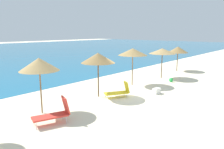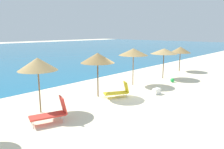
{
  "view_description": "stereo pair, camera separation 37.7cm",
  "coord_description": "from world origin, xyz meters",
  "px_view_note": "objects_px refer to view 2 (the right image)",
  "views": [
    {
      "loc": [
        -11.18,
        -8.0,
        4.09
      ],
      "look_at": [
        -0.03,
        1.58,
        1.19
      ],
      "focal_mm": 35.14,
      "sensor_mm": 36.0,
      "label": 1
    },
    {
      "loc": [
        -10.93,
        -8.28,
        4.09
      ],
      "look_at": [
        -0.03,
        1.58,
        1.19
      ],
      "focal_mm": 35.14,
      "sensor_mm": 36.0,
      "label": 2
    }
  ],
  "objects_px": {
    "lounge_chair_2": "(119,91)",
    "beach_ball": "(172,80)",
    "lounge_chair_0": "(52,112)",
    "beach_umbrella_3": "(133,52)",
    "beach_umbrella_1": "(38,64)",
    "beach_umbrella_4": "(164,51)",
    "beach_umbrella_5": "(180,50)",
    "beach_umbrella_2": "(98,58)",
    "cooler_box": "(156,91)"
  },
  "relations": [
    {
      "from": "beach_umbrella_1",
      "to": "lounge_chair_2",
      "type": "bearing_deg",
      "value": -14.82
    },
    {
      "from": "beach_umbrella_4",
      "to": "lounge_chair_0",
      "type": "bearing_deg",
      "value": -174.69
    },
    {
      "from": "lounge_chair_2",
      "to": "cooler_box",
      "type": "distance_m",
      "value": 2.63
    },
    {
      "from": "cooler_box",
      "to": "lounge_chair_0",
      "type": "bearing_deg",
      "value": 171.47
    },
    {
      "from": "beach_ball",
      "to": "cooler_box",
      "type": "distance_m",
      "value": 4.0
    },
    {
      "from": "lounge_chair_2",
      "to": "beach_ball",
      "type": "xyz_separation_m",
      "value": [
        6.12,
        -0.57,
        -0.21
      ]
    },
    {
      "from": "beach_umbrella_4",
      "to": "lounge_chair_0",
      "type": "relative_size",
      "value": 1.51
    },
    {
      "from": "beach_umbrella_1",
      "to": "lounge_chair_0",
      "type": "relative_size",
      "value": 1.62
    },
    {
      "from": "beach_umbrella_2",
      "to": "cooler_box",
      "type": "relative_size",
      "value": 4.93
    },
    {
      "from": "lounge_chair_2",
      "to": "cooler_box",
      "type": "relative_size",
      "value": 2.88
    },
    {
      "from": "beach_umbrella_4",
      "to": "lounge_chair_0",
      "type": "xyz_separation_m",
      "value": [
        -11.99,
        -1.11,
        -1.91
      ]
    },
    {
      "from": "beach_umbrella_5",
      "to": "lounge_chair_2",
      "type": "bearing_deg",
      "value": -173.39
    },
    {
      "from": "lounge_chair_2",
      "to": "lounge_chair_0",
      "type": "bearing_deg",
      "value": 125.05
    },
    {
      "from": "beach_umbrella_2",
      "to": "beach_umbrella_5",
      "type": "xyz_separation_m",
      "value": [
        12.11,
        0.23,
        -0.25
      ]
    },
    {
      "from": "lounge_chair_0",
      "to": "cooler_box",
      "type": "bearing_deg",
      "value": -79.12
    },
    {
      "from": "beach_umbrella_1",
      "to": "beach_umbrella_4",
      "type": "bearing_deg",
      "value": -2.28
    },
    {
      "from": "beach_umbrella_3",
      "to": "beach_ball",
      "type": "height_order",
      "value": "beach_umbrella_3"
    },
    {
      "from": "lounge_chair_2",
      "to": "beach_umbrella_3",
      "type": "bearing_deg",
      "value": -37.07
    },
    {
      "from": "beach_umbrella_2",
      "to": "lounge_chair_0",
      "type": "bearing_deg",
      "value": -161.64
    },
    {
      "from": "beach_umbrella_4",
      "to": "beach_umbrella_5",
      "type": "bearing_deg",
      "value": 6.94
    },
    {
      "from": "cooler_box",
      "to": "beach_umbrella_2",
      "type": "bearing_deg",
      "value": 139.91
    },
    {
      "from": "beach_umbrella_5",
      "to": "beach_ball",
      "type": "distance_m",
      "value": 5.93
    },
    {
      "from": "beach_umbrella_5",
      "to": "lounge_chair_0",
      "type": "height_order",
      "value": "beach_umbrella_5"
    },
    {
      "from": "beach_umbrella_1",
      "to": "cooler_box",
      "type": "height_order",
      "value": "beach_umbrella_1"
    },
    {
      "from": "beach_umbrella_3",
      "to": "cooler_box",
      "type": "height_order",
      "value": "beach_umbrella_3"
    },
    {
      "from": "beach_umbrella_5",
      "to": "cooler_box",
      "type": "xyz_separation_m",
      "value": [
        -9.14,
        -2.73,
        -2.04
      ]
    },
    {
      "from": "beach_umbrella_2",
      "to": "lounge_chair_2",
      "type": "height_order",
      "value": "beach_umbrella_2"
    },
    {
      "from": "beach_umbrella_1",
      "to": "beach_umbrella_5",
      "type": "relative_size",
      "value": 1.11
    },
    {
      "from": "beach_umbrella_3",
      "to": "beach_ball",
      "type": "xyz_separation_m",
      "value": [
        2.95,
        -1.83,
        -2.4
      ]
    },
    {
      "from": "lounge_chair_0",
      "to": "beach_umbrella_2",
      "type": "bearing_deg",
      "value": -52.24
    },
    {
      "from": "beach_umbrella_2",
      "to": "beach_ball",
      "type": "distance_m",
      "value": 7.44
    },
    {
      "from": "beach_umbrella_2",
      "to": "cooler_box",
      "type": "bearing_deg",
      "value": -40.09
    },
    {
      "from": "lounge_chair_0",
      "to": "beach_ball",
      "type": "bearing_deg",
      "value": -71.82
    },
    {
      "from": "beach_umbrella_5",
      "to": "lounge_chair_0",
      "type": "relative_size",
      "value": 1.46
    },
    {
      "from": "beach_umbrella_4",
      "to": "beach_umbrella_5",
      "type": "xyz_separation_m",
      "value": [
        4.38,
        0.53,
        -0.17
      ]
    },
    {
      "from": "beach_ball",
      "to": "beach_umbrella_3",
      "type": "bearing_deg",
      "value": 148.17
    },
    {
      "from": "lounge_chair_0",
      "to": "lounge_chair_2",
      "type": "bearing_deg",
      "value": -66.82
    },
    {
      "from": "beach_umbrella_3",
      "to": "lounge_chair_0",
      "type": "relative_size",
      "value": 1.63
    },
    {
      "from": "beach_umbrella_1",
      "to": "lounge_chair_2",
      "type": "relative_size",
      "value": 1.74
    },
    {
      "from": "beach_umbrella_5",
      "to": "lounge_chair_0",
      "type": "bearing_deg",
      "value": -174.26
    },
    {
      "from": "beach_umbrella_1",
      "to": "beach_umbrella_2",
      "type": "bearing_deg",
      "value": -2.36
    },
    {
      "from": "beach_umbrella_3",
      "to": "lounge_chair_0",
      "type": "height_order",
      "value": "beach_umbrella_3"
    },
    {
      "from": "lounge_chair_0",
      "to": "beach_ball",
      "type": "height_order",
      "value": "lounge_chair_0"
    },
    {
      "from": "beach_umbrella_2",
      "to": "beach_umbrella_3",
      "type": "bearing_deg",
      "value": 2.56
    },
    {
      "from": "beach_umbrella_5",
      "to": "beach_umbrella_1",
      "type": "bearing_deg",
      "value": -179.75
    },
    {
      "from": "lounge_chair_0",
      "to": "lounge_chair_2",
      "type": "xyz_separation_m",
      "value": [
        5.03,
        0.33,
        -0.11
      ]
    },
    {
      "from": "beach_umbrella_5",
      "to": "cooler_box",
      "type": "relative_size",
      "value": 4.5
    },
    {
      "from": "beach_ball",
      "to": "cooler_box",
      "type": "relative_size",
      "value": 0.59
    },
    {
      "from": "beach_umbrella_4",
      "to": "beach_umbrella_5",
      "type": "relative_size",
      "value": 1.04
    },
    {
      "from": "beach_ball",
      "to": "beach_umbrella_1",
      "type": "bearing_deg",
      "value": 170.48
    }
  ]
}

